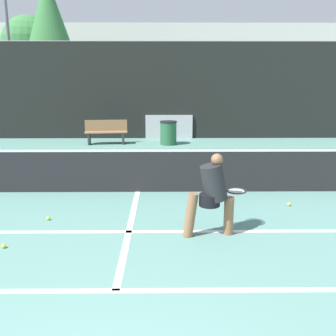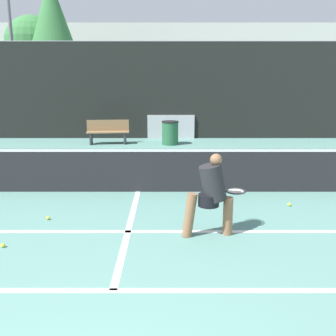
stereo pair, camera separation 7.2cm
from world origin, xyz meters
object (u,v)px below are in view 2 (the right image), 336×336
(player_practicing, at_px, (212,193))
(parked_car, at_px, (171,116))
(trash_bin, at_px, (171,133))
(courtside_bench, at_px, (109,131))

(player_practicing, height_order, parked_car, parked_car)
(player_practicing, bearing_deg, trash_bin, 87.11)
(trash_bin, height_order, parked_car, parked_car)
(courtside_bench, bearing_deg, trash_bin, -9.16)
(player_practicing, xyz_separation_m, parked_car, (-0.56, 11.59, -0.06))
(player_practicing, xyz_separation_m, courtside_bench, (-2.86, 8.24, -0.24))
(courtside_bench, height_order, parked_car, parked_car)
(player_practicing, distance_m, trash_bin, 8.13)
(courtside_bench, distance_m, parked_car, 4.06)
(trash_bin, relative_size, parked_car, 0.19)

